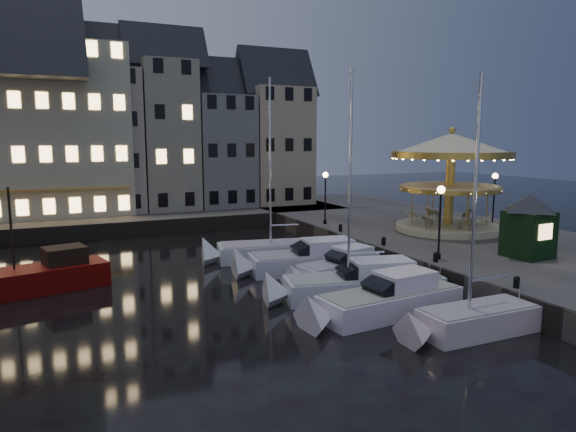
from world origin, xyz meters
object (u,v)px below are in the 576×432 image
streetlamp_c (325,190)px  streetlamp_d (494,192)px  streetlamp_b (440,212)px  red_fishing_boat (40,278)px  motorboat_e (307,261)px  bollard_d (340,227)px  motorboat_d (338,271)px  bollard_b (436,257)px  motorboat_b (383,302)px  ticket_kiosk (530,215)px  carousel (451,163)px  bollard_c (384,241)px  bollard_a (517,281)px  motorboat_a (467,323)px  motorboat_f (275,252)px  motorboat_c (356,285)px

streetlamp_c → streetlamp_d: bearing=-29.9°
streetlamp_b → red_fishing_boat: bearing=160.6°
streetlamp_c → motorboat_e: (-5.77, -8.40, -3.37)m
bollard_d → motorboat_d: (-4.69, -7.85, -0.97)m
streetlamp_c → bollard_b: 14.22m
motorboat_b → red_fishing_boat: (-14.45, 10.85, 0.05)m
ticket_kiosk → carousel: bearing=77.9°
bollard_c → motorboat_b: motorboat_b is taller
bollard_a → streetlamp_d: bearing=47.5°
bollard_a → motorboat_d: 9.45m
red_fishing_boat → bollard_b: bearing=-21.2°
motorboat_e → ticket_kiosk: ticket_kiosk is taller
streetlamp_c → bollard_c: streetlamp_c is taller
streetlamp_c → motorboat_a: motorboat_a is taller
bollard_a → motorboat_f: 15.96m
bollard_c → motorboat_e: 5.29m
motorboat_c → motorboat_d: 2.97m
bollard_c → carousel: carousel is taller
bollard_d → motorboat_d: 9.20m
motorboat_b → motorboat_e: bearing=87.3°
streetlamp_b → bollard_a: bearing=-95.7°
bollard_c → red_fishing_boat: (-20.03, 2.77, -0.91)m
streetlamp_d → motorboat_a: (-15.70, -13.99, -3.48)m
motorboat_c → ticket_kiosk: bearing=-4.9°
motorboat_b → ticket_kiosk: 11.79m
bollard_b → motorboat_a: (-3.80, -6.49, -1.07)m
bollard_d → motorboat_f: motorboat_f is taller
bollard_d → red_fishing_boat: (-20.03, -2.73, -0.91)m
motorboat_a → motorboat_e: motorboat_a is taller
motorboat_d → carousel: size_ratio=0.74×
motorboat_b → streetlamp_c: bearing=70.1°
streetlamp_c → motorboat_d: bearing=-115.0°
streetlamp_c → bollard_d: bearing=-99.7°
bollard_c → streetlamp_c: bearing=86.2°
bollard_b → motorboat_a: bearing=-120.4°
streetlamp_b → bollard_a: (-0.60, -6.00, -2.41)m
streetlamp_b → streetlamp_c: 13.50m
bollard_c → motorboat_f: size_ratio=0.04×
bollard_a → motorboat_b: size_ratio=0.07×
streetlamp_b → motorboat_b: 7.90m
streetlamp_c → bollard_b: size_ratio=7.32×
bollard_c → motorboat_b: size_ratio=0.07×
motorboat_a → carousel: size_ratio=1.18×
bollard_b → bollard_d: same height
ticket_kiosk → motorboat_d: bearing=159.6°
streetlamp_b → bollard_a: 6.50m
bollard_c → motorboat_d: size_ratio=0.09×
bollard_d → motorboat_b: motorboat_b is taller
bollard_b → motorboat_b: 6.45m
motorboat_e → motorboat_b: bearing=-92.7°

